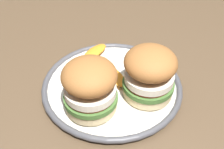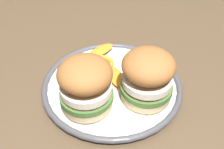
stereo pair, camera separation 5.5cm
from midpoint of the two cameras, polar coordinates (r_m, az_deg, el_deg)
The scene contains 8 objects.
dining_table at distance 0.61m, azimuth 0.32°, elevation -12.81°, with size 1.33×1.06×0.74m.
dinner_plate at distance 0.58m, azimuth 2.69°, elevation -2.39°, with size 0.28×0.28×0.02m.
sandwich_half_left at distance 0.52m, azimuth 10.04°, elevation -0.38°, with size 0.10×0.10×0.10m.
sandwich_half_right at distance 0.50m, azimuth -2.12°, elevation -2.01°, with size 0.11×0.11×0.10m.
orange_peel_curled at distance 0.61m, azimuth 0.20°, elevation 1.98°, with size 0.08×0.08×0.01m.
orange_peel_strip_long at distance 0.65m, azimuth 0.19°, elevation 4.71°, with size 0.06×0.07×0.01m.
orange_peel_strip_short at distance 0.58m, azimuth 3.45°, elevation -0.51°, with size 0.07×0.04×0.01m.
orange_peel_small_curl at distance 0.59m, azimuth -3.20°, elevation 0.14°, with size 0.07×0.07×0.01m.
Camera 2 is at (-0.36, 0.05, 1.15)m, focal length 46.39 mm.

